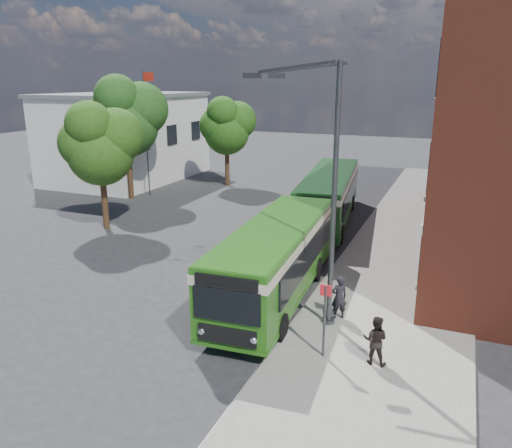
% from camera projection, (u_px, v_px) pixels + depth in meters
% --- Properties ---
extents(ground, '(120.00, 120.00, 0.00)m').
position_uv_depth(ground, '(222.00, 284.00, 21.41)').
color(ground, '#29292C').
rests_on(ground, ground).
extents(pavement, '(6.00, 48.00, 0.15)m').
position_uv_depth(pavement, '(411.00, 247.00, 25.89)').
color(pavement, gray).
rests_on(pavement, ground).
extents(kerb_line, '(0.12, 48.00, 0.01)m').
position_uv_depth(kerb_line, '(353.00, 241.00, 27.04)').
color(kerb_line, beige).
rests_on(kerb_line, ground).
extents(white_building, '(9.40, 13.40, 7.30)m').
position_uv_depth(white_building, '(127.00, 137.00, 42.98)').
color(white_building, silver).
rests_on(white_building, ground).
extents(flagpole, '(0.95, 0.10, 9.00)m').
position_uv_depth(flagpole, '(146.00, 129.00, 36.14)').
color(flagpole, '#3A3D3F').
rests_on(flagpole, ground).
extents(street_lamp, '(2.96, 2.38, 9.00)m').
position_uv_depth(street_lamp, '(323.00, 194.00, 16.51)').
color(street_lamp, '#3A3D3F').
rests_on(street_lamp, ground).
extents(bus_stop_sign, '(0.35, 0.08, 2.52)m').
position_uv_depth(bus_stop_sign, '(325.00, 316.00, 15.20)').
color(bus_stop_sign, '#3A3D3F').
rests_on(bus_stop_sign, ground).
extents(bus_front, '(3.22, 10.51, 3.02)m').
position_uv_depth(bus_front, '(276.00, 255.00, 19.55)').
color(bus_front, '#266416').
rests_on(bus_front, ground).
extents(bus_rear, '(4.11, 12.18, 3.02)m').
position_uv_depth(bus_rear, '(329.00, 192.00, 30.25)').
color(bus_rear, '#1A4D1C').
rests_on(bus_rear, ground).
extents(pedestrian_a, '(0.70, 0.65, 1.60)m').
position_uv_depth(pedestrian_a, '(339.00, 297.00, 17.81)').
color(pedestrian_a, black).
rests_on(pedestrian_a, pavement).
extents(pedestrian_b, '(0.75, 0.59, 1.55)m').
position_uv_depth(pedestrian_b, '(375.00, 340.00, 14.95)').
color(pedestrian_b, black).
rests_on(pedestrian_b, pavement).
extents(tree_left, '(4.36, 4.14, 7.36)m').
position_uv_depth(tree_left, '(100.00, 143.00, 27.92)').
color(tree_left, '#352513').
rests_on(tree_left, ground).
extents(tree_mid, '(5.21, 4.96, 8.80)m').
position_uv_depth(tree_mid, '(126.00, 116.00, 34.87)').
color(tree_mid, '#352513').
rests_on(tree_mid, ground).
extents(tree_right, '(4.26, 4.05, 7.19)m').
position_uv_depth(tree_right, '(227.00, 125.00, 39.80)').
color(tree_right, '#352513').
rests_on(tree_right, ground).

